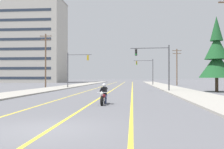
# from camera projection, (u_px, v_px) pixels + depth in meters

# --- Properties ---
(ground_plane) EXTENTS (400.00, 400.00, 0.00)m
(ground_plane) POSITION_uv_depth(u_px,v_px,m) (44.00, 129.00, 9.20)
(ground_plane) COLOR #5B5B60
(lane_stripe_center) EXTENTS (0.16, 100.00, 0.01)m
(lane_stripe_center) POSITION_uv_depth(u_px,v_px,m) (119.00, 86.00, 54.03)
(lane_stripe_center) COLOR yellow
(lane_stripe_center) RESTS_ON ground
(lane_stripe_left) EXTENTS (0.16, 100.00, 0.01)m
(lane_stripe_left) POSITION_uv_depth(u_px,v_px,m) (103.00, 86.00, 54.29)
(lane_stripe_left) COLOR yellow
(lane_stripe_left) RESTS_ON ground
(lane_stripe_right) EXTENTS (0.16, 100.00, 0.01)m
(lane_stripe_right) POSITION_uv_depth(u_px,v_px,m) (132.00, 86.00, 53.79)
(lane_stripe_right) COLOR yellow
(lane_stripe_right) RESTS_ON ground
(sidewalk_kerb_right) EXTENTS (4.40, 110.00, 0.14)m
(sidewalk_kerb_right) POSITION_uv_depth(u_px,v_px,m) (166.00, 87.00, 48.28)
(sidewalk_kerb_right) COLOR #9E998E
(sidewalk_kerb_right) RESTS_ON ground
(sidewalk_kerb_left) EXTENTS (4.40, 110.00, 0.14)m
(sidewalk_kerb_left) POSITION_uv_depth(u_px,v_px,m) (68.00, 86.00, 49.84)
(sidewalk_kerb_left) COLOR #9E998E
(sidewalk_kerb_left) RESTS_ON ground
(motorcycle_with_rider) EXTENTS (0.70, 2.19, 1.46)m
(motorcycle_with_rider) POSITION_uv_depth(u_px,v_px,m) (104.00, 96.00, 17.61)
(motorcycle_with_rider) COLOR black
(motorcycle_with_rider) RESTS_ON ground
(traffic_signal_near_right) EXTENTS (5.23, 0.51, 6.20)m
(traffic_signal_near_right) POSITION_uv_depth(u_px,v_px,m) (157.00, 61.00, 33.92)
(traffic_signal_near_right) COLOR #47474C
(traffic_signal_near_right) RESTS_ON ground
(traffic_signal_near_left) EXTENTS (4.30, 0.37, 6.20)m
(traffic_signal_near_left) POSITION_uv_depth(u_px,v_px,m) (74.00, 65.00, 44.19)
(traffic_signal_near_left) COLOR #47474C
(traffic_signal_near_left) RESTS_ON ground
(traffic_signal_mid_right) EXTENTS (4.58, 0.37, 6.20)m
(traffic_signal_mid_right) POSITION_uv_depth(u_px,v_px,m) (147.00, 68.00, 59.73)
(traffic_signal_mid_right) COLOR #47474C
(traffic_signal_mid_right) RESTS_ON ground
(utility_pole_left_near) EXTENTS (2.18, 0.26, 9.84)m
(utility_pole_left_near) POSITION_uv_depth(u_px,v_px,m) (46.00, 59.00, 46.16)
(utility_pole_left_near) COLOR brown
(utility_pole_left_near) RESTS_ON ground
(utility_pole_right_far) EXTENTS (2.06, 0.26, 8.41)m
(utility_pole_right_far) POSITION_uv_depth(u_px,v_px,m) (177.00, 66.00, 57.91)
(utility_pole_right_far) COLOR brown
(utility_pole_right_far) RESTS_ON ground
(conifer_tree_right_verge_near) EXTENTS (4.47, 4.47, 9.84)m
(conifer_tree_right_verge_near) POSITION_uv_depth(u_px,v_px,m) (217.00, 57.00, 32.74)
(conifer_tree_right_verge_near) COLOR #423023
(conifer_tree_right_verge_near) RESTS_ON ground
(apartment_building_far_left_block) EXTENTS (23.87, 14.74, 30.02)m
(apartment_building_far_left_block) POSITION_uv_depth(u_px,v_px,m) (31.00, 42.00, 92.50)
(apartment_building_far_left_block) COLOR #B2ADA3
(apartment_building_far_left_block) RESTS_ON ground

